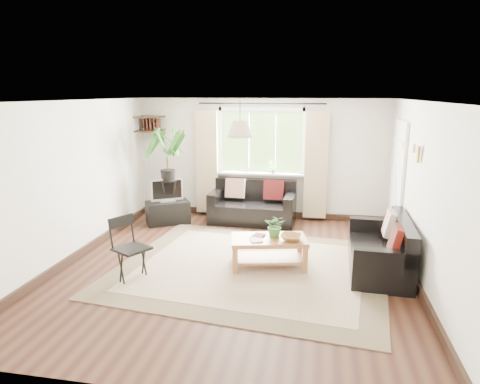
% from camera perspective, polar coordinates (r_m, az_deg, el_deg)
% --- Properties ---
extents(floor, '(5.50, 5.50, 0.00)m').
position_cam_1_polar(floor, '(6.38, -0.67, -10.04)').
color(floor, black).
rests_on(floor, ground).
extents(ceiling, '(5.50, 5.50, 0.00)m').
position_cam_1_polar(ceiling, '(5.86, -0.73, 12.06)').
color(ceiling, white).
rests_on(ceiling, floor).
extents(wall_back, '(5.00, 0.02, 2.40)m').
position_cam_1_polar(wall_back, '(8.68, 2.85, 4.44)').
color(wall_back, silver).
rests_on(wall_back, floor).
extents(wall_front, '(5.00, 0.02, 2.40)m').
position_cam_1_polar(wall_front, '(3.47, -9.70, -9.28)').
color(wall_front, silver).
rests_on(wall_front, floor).
extents(wall_left, '(0.02, 5.50, 2.40)m').
position_cam_1_polar(wall_left, '(6.93, -21.42, 1.33)').
color(wall_left, silver).
rests_on(wall_left, floor).
extents(wall_right, '(0.02, 5.50, 2.40)m').
position_cam_1_polar(wall_right, '(6.05, 23.21, -0.45)').
color(wall_right, silver).
rests_on(wall_right, floor).
extents(rug, '(4.13, 3.66, 0.02)m').
position_cam_1_polar(rug, '(6.36, 1.43, -10.02)').
color(rug, beige).
rests_on(rug, floor).
extents(window, '(2.50, 0.16, 2.16)m').
position_cam_1_polar(window, '(8.59, 2.84, 6.71)').
color(window, white).
rests_on(window, wall_back).
extents(door, '(0.06, 0.96, 2.06)m').
position_cam_1_polar(door, '(7.72, 20.22, 1.04)').
color(door, silver).
rests_on(door, wall_right).
extents(corner_shelf, '(0.50, 0.50, 0.34)m').
position_cam_1_polar(corner_shelf, '(8.94, -11.94, 8.89)').
color(corner_shelf, black).
rests_on(corner_shelf, wall_back).
extents(pendant_lamp, '(0.36, 0.36, 0.54)m').
position_cam_1_polar(pendant_lamp, '(6.27, 0.00, 8.93)').
color(pendant_lamp, beige).
rests_on(pendant_lamp, ceiling).
extents(wall_sconce, '(0.12, 0.12, 0.28)m').
position_cam_1_polar(wall_sconce, '(6.23, 22.45, 5.05)').
color(wall_sconce, beige).
rests_on(wall_sconce, wall_right).
extents(sofa_back, '(1.68, 0.88, 0.77)m').
position_cam_1_polar(sofa_back, '(8.40, 1.69, -1.51)').
color(sofa_back, black).
rests_on(sofa_back, floor).
extents(sofa_right, '(1.61, 0.85, 0.74)m').
position_cam_1_polar(sofa_right, '(6.45, 18.08, -6.91)').
color(sofa_right, black).
rests_on(sofa_right, floor).
extents(coffee_table, '(1.19, 0.81, 0.45)m').
position_cam_1_polar(coffee_table, '(6.34, 3.84, -8.03)').
color(coffee_table, '#955A30').
rests_on(coffee_table, floor).
extents(table_plant, '(0.33, 0.30, 0.34)m').
position_cam_1_polar(table_plant, '(6.27, 4.76, -4.50)').
color(table_plant, '#396E2C').
rests_on(table_plant, coffee_table).
extents(bowl, '(0.34, 0.34, 0.08)m').
position_cam_1_polar(bowl, '(6.20, 6.90, -6.03)').
color(bowl, olive).
rests_on(bowl, coffee_table).
extents(book_a, '(0.24, 0.28, 0.02)m').
position_cam_1_polar(book_a, '(6.15, 1.37, -6.39)').
color(book_a, white).
rests_on(book_a, coffee_table).
extents(book_b, '(0.22, 0.25, 0.02)m').
position_cam_1_polar(book_b, '(6.36, 1.81, -5.71)').
color(book_b, '#522520').
rests_on(book_b, coffee_table).
extents(tv_stand, '(0.93, 0.81, 0.44)m').
position_cam_1_polar(tv_stand, '(8.50, -9.60, -2.68)').
color(tv_stand, black).
rests_on(tv_stand, floor).
extents(tv, '(0.64, 0.50, 0.48)m').
position_cam_1_polar(tv, '(8.39, -9.72, 0.32)').
color(tv, '#A5A5AA').
rests_on(tv, tv_stand).
extents(palm_stand, '(0.83, 0.83, 1.86)m').
position_cam_1_polar(palm_stand, '(8.38, -9.59, 2.11)').
color(palm_stand, black).
rests_on(palm_stand, floor).
extents(folding_chair, '(0.61, 0.61, 0.87)m').
position_cam_1_polar(folding_chair, '(6.01, -14.23, -7.48)').
color(folding_chair, black).
rests_on(folding_chair, floor).
extents(sill_plant, '(0.14, 0.10, 0.27)m').
position_cam_1_polar(sill_plant, '(8.55, 4.39, 3.38)').
color(sill_plant, '#2D6023').
rests_on(sill_plant, window).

